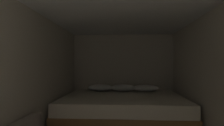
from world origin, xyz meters
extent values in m
cube|color=beige|center=(0.00, 4.23, 0.99)|extent=(2.48, 0.05, 1.99)
cube|color=beige|center=(-1.22, 1.79, 0.99)|extent=(0.05, 4.83, 1.99)
cube|color=olive|center=(0.00, 3.29, 0.23)|extent=(2.26, 1.72, 0.45)
cube|color=beige|center=(0.00, 3.29, 0.56)|extent=(2.22, 1.68, 0.21)
ellipsoid|color=white|center=(-0.51, 3.94, 0.74)|extent=(0.57, 0.33, 0.15)
ellipsoid|color=white|center=(0.51, 3.94, 0.74)|extent=(0.57, 0.33, 0.15)
ellipsoid|color=white|center=(0.00, 3.94, 0.74)|extent=(0.57, 0.33, 0.15)
camera|label=1|loc=(0.02, -0.28, 1.25)|focal=29.94mm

